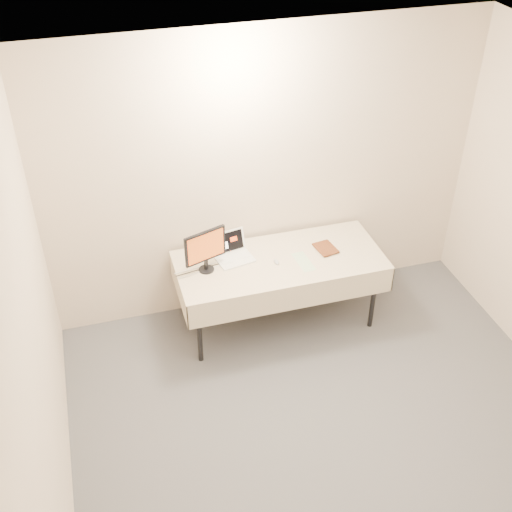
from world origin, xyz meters
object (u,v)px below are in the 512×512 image
object	(u,v)px
table	(280,265)
laptop	(232,252)
book	(318,242)
monitor	(205,248)

from	to	relation	value
table	laptop	world-z (taller)	laptop
laptop	book	xyz separation A→B (m)	(0.76, -0.14, 0.06)
laptop	book	distance (m)	0.78
table	monitor	bearing A→B (deg)	177.44
table	book	world-z (taller)	book
book	laptop	bearing A→B (deg)	160.62
table	laptop	bearing A→B (deg)	158.60
laptop	monitor	xyz separation A→B (m)	(-0.27, -0.13, 0.18)
book	table	bearing A→B (deg)	173.63
table	monitor	size ratio (longest dim) A/B	4.63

